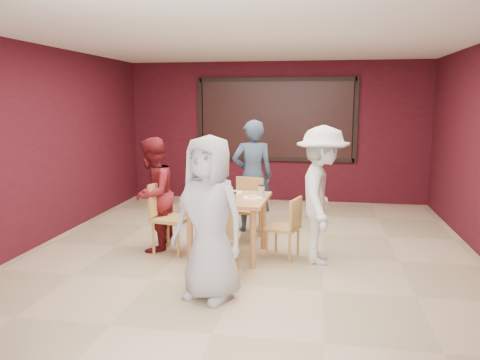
% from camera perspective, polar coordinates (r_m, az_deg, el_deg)
% --- Properties ---
extents(floor, '(7.00, 7.00, 0.00)m').
position_cam_1_polar(floor, '(6.36, 1.26, -8.92)').
color(floor, '#CDB18E').
rests_on(floor, ground).
extents(window_blinds, '(3.00, 0.02, 1.50)m').
position_cam_1_polar(window_blinds, '(9.46, 4.40, 7.34)').
color(window_blinds, black).
extents(dining_table, '(1.04, 1.04, 0.94)m').
position_cam_1_polar(dining_table, '(6.08, -1.42, -3.04)').
color(dining_table, '#C68051').
rests_on(dining_table, floor).
extents(chair_front, '(0.45, 0.45, 0.92)m').
position_cam_1_polar(chair_front, '(5.36, -2.64, -6.64)').
color(chair_front, tan).
rests_on(chair_front, floor).
extents(chair_back, '(0.53, 0.53, 0.90)m').
position_cam_1_polar(chair_back, '(6.92, 0.80, -3.00)').
color(chair_back, tan).
rests_on(chair_back, floor).
extents(chair_left, '(0.54, 0.54, 0.95)m').
position_cam_1_polar(chair_left, '(6.35, -8.89, -4.02)').
color(chair_left, tan).
rests_on(chair_left, floor).
extents(chair_right, '(0.48, 0.48, 0.80)m').
position_cam_1_polar(chair_right, '(6.08, 5.84, -5.38)').
color(chair_right, tan).
rests_on(chair_right, floor).
extents(diner_front, '(0.97, 0.80, 1.69)m').
position_cam_1_polar(diner_front, '(4.76, -3.79, -4.70)').
color(diner_front, '#AAAAAA').
rests_on(diner_front, floor).
extents(diner_back, '(0.72, 0.57, 1.74)m').
position_cam_1_polar(diner_back, '(7.24, 1.53, 0.47)').
color(diner_back, '#32435A').
rests_on(diner_back, floor).
extents(diner_left, '(0.60, 0.76, 1.54)m').
position_cam_1_polar(diner_left, '(6.45, -10.61, -1.72)').
color(diner_left, maroon).
rests_on(diner_left, floor).
extents(diner_right, '(0.66, 1.13, 1.73)m').
position_cam_1_polar(diner_right, '(5.90, 9.94, -1.84)').
color(diner_right, silver).
rests_on(diner_right, floor).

